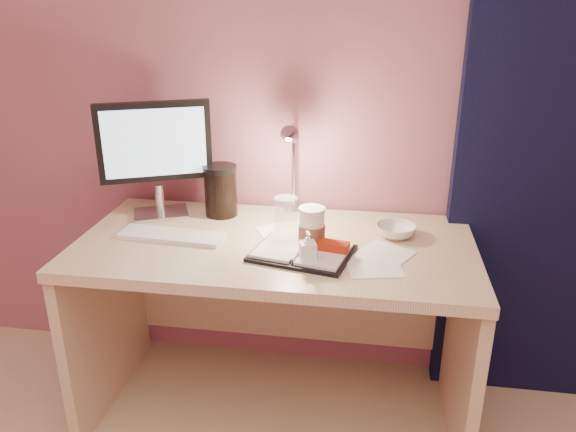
# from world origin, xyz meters

# --- Properties ---
(room) EXTENTS (3.50, 3.50, 3.50)m
(room) POSITION_xyz_m (0.95, 1.69, 1.14)
(room) COLOR #C6B28E
(room) RESTS_ON ground
(desk) EXTENTS (1.40, 0.70, 0.73)m
(desk) POSITION_xyz_m (0.00, 1.45, 0.50)
(desk) COLOR beige
(desk) RESTS_ON ground
(monitor) EXTENTS (0.40, 0.22, 0.45)m
(monitor) POSITION_xyz_m (-0.49, 1.56, 1.00)
(monitor) COLOR silver
(monitor) RESTS_ON desk
(keyboard) EXTENTS (0.39, 0.14, 0.02)m
(keyboard) POSITION_xyz_m (-0.37, 1.36, 0.74)
(keyboard) COLOR white
(keyboard) RESTS_ON desk
(planner) EXTENTS (0.36, 0.30, 0.05)m
(planner) POSITION_xyz_m (0.12, 1.29, 0.74)
(planner) COLOR black
(planner) RESTS_ON desk
(paper_a) EXTENTS (0.20, 0.20, 0.00)m
(paper_a) POSITION_xyz_m (0.35, 1.24, 0.73)
(paper_a) COLOR white
(paper_a) RESTS_ON desk
(paper_b) EXTENTS (0.22, 0.22, 0.00)m
(paper_b) POSITION_xyz_m (0.38, 1.33, 0.73)
(paper_b) COLOR white
(paper_b) RESTS_ON desk
(paper_c) EXTENTS (0.23, 0.23, 0.00)m
(paper_c) POSITION_xyz_m (0.02, 1.46, 0.73)
(paper_c) COLOR white
(paper_c) RESTS_ON desk
(coffee_cup) EXTENTS (0.09, 0.09, 0.15)m
(coffee_cup) POSITION_xyz_m (0.13, 1.34, 0.80)
(coffee_cup) COLOR white
(coffee_cup) RESTS_ON desk
(clear_cup) EXTENTS (0.08, 0.08, 0.15)m
(clear_cup) POSITION_xyz_m (0.03, 1.43, 0.80)
(clear_cup) COLOR white
(clear_cup) RESTS_ON desk
(bowl) EXTENTS (0.17, 0.17, 0.04)m
(bowl) POSITION_xyz_m (0.42, 1.49, 0.75)
(bowl) COLOR silver
(bowl) RESTS_ON desk
(lotion_bottle) EXTENTS (0.07, 0.07, 0.11)m
(lotion_bottle) POSITION_xyz_m (0.14, 1.22, 0.79)
(lotion_bottle) COLOR white
(lotion_bottle) RESTS_ON desk
(dark_jar) EXTENTS (0.13, 0.13, 0.18)m
(dark_jar) POSITION_xyz_m (-0.25, 1.61, 0.82)
(dark_jar) COLOR black
(dark_jar) RESTS_ON desk
(desk_lamp) EXTENTS (0.09, 0.23, 0.38)m
(desk_lamp) POSITION_xyz_m (0.02, 1.59, 0.97)
(desk_lamp) COLOR silver
(desk_lamp) RESTS_ON desk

